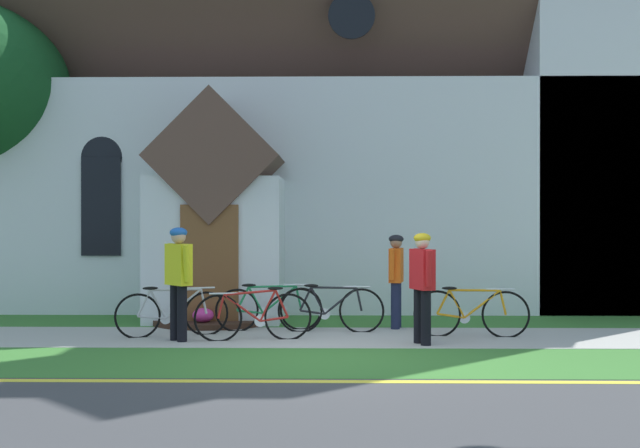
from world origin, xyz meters
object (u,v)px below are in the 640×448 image
Objects in this scene: bicycle_silver at (471,313)px; bicycle_red at (172,313)px; bicycle_orange at (254,316)px; bicycle_green at (330,309)px; church_sign at (216,259)px; cyclist_in_yellow_jersey at (179,274)px; cyclist_in_blue_jersey at (396,274)px; bicycle_blue at (269,308)px; cyclist_in_orange_jersey at (422,280)px.

bicycle_silver is 1.06× the size of bicycle_red.
bicycle_green is at bearing 38.05° from bicycle_orange.
church_sign is 2.70m from cyclist_in_yellow_jersey.
bicycle_blue is at bearing -173.22° from cyclist_in_blue_jersey.
bicycle_green is 2.54m from bicycle_red.
church_sign is 4.88m from bicycle_silver.
cyclist_in_orange_jersey is at bearing -3.98° from cyclist_in_yellow_jersey.
bicycle_green is at bearing 136.80° from cyclist_in_orange_jersey.
bicycle_orange is at bearing -141.95° from bicycle_green.
bicycle_green is (1.16, 0.91, 0.00)m from bicycle_orange.
bicycle_green is at bearing 11.49° from bicycle_red.
bicycle_green is at bearing -38.45° from church_sign.
cyclist_in_blue_jersey is at bearing 139.30° from bicycle_silver.
cyclist_in_orange_jersey is at bearing -81.97° from cyclist_in_blue_jersey.
bicycle_orange is 1.12× the size of cyclist_in_blue_jersey.
cyclist_in_orange_jersey is (2.37, -1.47, 0.58)m from bicycle_blue.
cyclist_in_blue_jersey is 0.92× the size of cyclist_in_yellow_jersey.
cyclist_in_yellow_jersey is at bearing 176.02° from cyclist_in_orange_jersey.
bicycle_orange is 0.98× the size of bicycle_silver.
cyclist_in_orange_jersey is (3.84, -0.76, 0.58)m from bicycle_red.
bicycle_silver is 1.05× the size of cyclist_in_yellow_jersey.
church_sign is 1.14× the size of cyclist_in_yellow_jersey.
bicycle_orange is at bearing -172.80° from bicycle_silver.
church_sign is 1.20× the size of cyclist_in_orange_jersey.
bicycle_orange is (0.95, -2.58, -0.74)m from church_sign.
cyclist_in_yellow_jersey is at bearing -173.20° from bicycle_silver.
bicycle_green is (2.11, -1.68, -0.74)m from church_sign.
bicycle_red reaches higher than bicycle_green.
bicycle_red is 3.76m from cyclist_in_blue_jersey.
bicycle_blue is (1.09, -1.47, -0.74)m from church_sign.
bicycle_silver is 2.25m from bicycle_green.
cyclist_in_yellow_jersey reaches higher than bicycle_blue.
bicycle_silver is at bearing 42.89° from cyclist_in_orange_jersey.
bicycle_orange reaches higher than bicycle_blue.
cyclist_in_blue_jersey is at bearing 98.03° from cyclist_in_orange_jersey.
bicycle_green reaches higher than bicycle_blue.
bicycle_blue is 2.21m from cyclist_in_blue_jersey.
cyclist_in_yellow_jersey is at bearing -156.53° from cyclist_in_blue_jersey.
bicycle_orange is 1.01× the size of bicycle_green.
bicycle_blue is at bearing 44.01° from cyclist_in_yellow_jersey.
church_sign reaches higher than bicycle_blue.
bicycle_blue is 1.87m from cyclist_in_yellow_jersey.
cyclist_in_blue_jersey is at bearing 23.47° from cyclist_in_yellow_jersey.
cyclist_in_orange_jersey reaches higher than bicycle_silver.
cyclist_in_orange_jersey is (-0.85, -0.79, 0.57)m from bicycle_silver.
bicycle_orange reaches higher than bicycle_red.
church_sign is at bearing 159.24° from cyclist_in_blue_jersey.
cyclist_in_blue_jersey reaches higher than bicycle_green.
cyclist_in_blue_jersey is at bearing 22.37° from bicycle_green.
cyclist_in_yellow_jersey reaches higher than bicycle_red.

